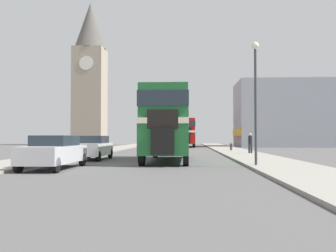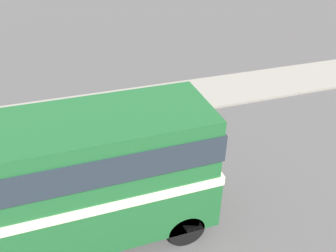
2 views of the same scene
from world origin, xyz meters
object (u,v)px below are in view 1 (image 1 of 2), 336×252
(double_decker_bus, at_px, (168,120))
(street_lamp, at_px, (255,84))
(car_parked_near, at_px, (54,152))
(car_parked_mid, at_px, (93,147))
(church_tower, at_px, (90,72))
(bicycle_on_pavement, at_px, (231,147))
(pedestrian_walking, at_px, (250,142))
(bus_distant, at_px, (186,130))

(double_decker_bus, relative_size, street_lamp, 1.68)
(car_parked_near, xyz_separation_m, car_parked_mid, (0.01, 6.90, 0.00))
(double_decker_bus, height_order, car_parked_mid, double_decker_bus)
(street_lamp, bearing_deg, church_tower, 112.71)
(car_parked_near, xyz_separation_m, bicycle_on_pavement, (10.34, 21.12, -0.30))
(street_lamp, height_order, church_tower, church_tower)
(double_decker_bus, distance_m, car_parked_mid, 5.18)
(pedestrian_walking, height_order, street_lamp, street_lamp)
(pedestrian_walking, distance_m, bicycle_on_pavement, 6.61)
(double_decker_bus, distance_m, car_parked_near, 7.85)
(bicycle_on_pavement, relative_size, church_tower, 0.06)
(car_parked_near, relative_size, bicycle_on_pavement, 2.63)
(car_parked_mid, relative_size, church_tower, 0.16)
(car_parked_mid, xyz_separation_m, church_tower, (-12.73, 46.88, 13.21))
(pedestrian_walking, bearing_deg, bus_distant, 102.77)
(double_decker_bus, height_order, church_tower, church_tower)
(bus_distant, bearing_deg, car_parked_near, -98.49)
(pedestrian_walking, xyz_separation_m, bicycle_on_pavement, (-0.84, 6.53, -0.57))
(car_parked_near, bearing_deg, bicycle_on_pavement, 63.91)
(street_lamp, bearing_deg, bus_distant, 95.37)
(car_parked_near, bearing_deg, double_decker_bus, 50.94)
(pedestrian_walking, height_order, church_tower, church_tower)
(car_parked_mid, relative_size, pedestrian_walking, 2.63)
(street_lamp, distance_m, church_tower, 57.77)
(car_parked_near, xyz_separation_m, pedestrian_walking, (11.18, 14.59, 0.27))
(bus_distant, relative_size, church_tower, 0.37)
(car_parked_mid, distance_m, bicycle_on_pavement, 17.58)
(bus_distant, distance_m, bicycle_on_pavement, 18.11)
(bus_distant, distance_m, church_tower, 26.60)
(bicycle_on_pavement, bearing_deg, car_parked_near, -116.09)
(car_parked_mid, bearing_deg, double_decker_bus, -11.07)
(church_tower, bearing_deg, bicycle_on_pavement, -54.78)
(car_parked_near, bearing_deg, church_tower, 103.30)
(double_decker_bus, relative_size, bus_distant, 0.97)
(double_decker_bus, distance_m, bicycle_on_pavement, 16.25)
(street_lamp, relative_size, church_tower, 0.21)
(double_decker_bus, relative_size, car_parked_mid, 2.27)
(church_tower, bearing_deg, double_decker_bus, -69.85)
(car_parked_near, distance_m, pedestrian_walking, 18.38)
(church_tower, bearing_deg, pedestrian_walking, -58.63)
(bus_distant, height_order, street_lamp, street_lamp)
(double_decker_bus, bearing_deg, car_parked_mid, 168.93)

